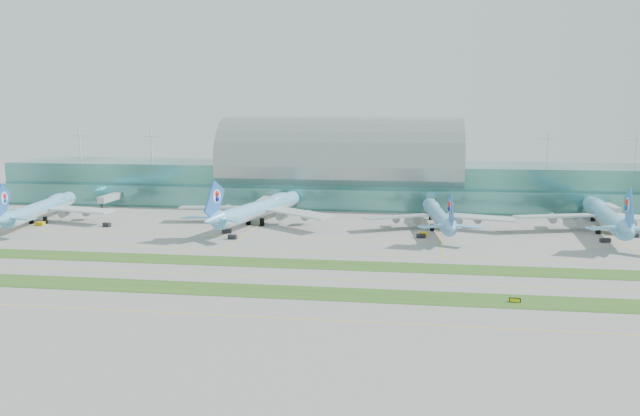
# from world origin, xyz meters

# --- Properties ---
(ground) EXTENTS (700.00, 700.00, 0.00)m
(ground) POSITION_xyz_m (0.00, 0.00, 0.00)
(ground) COLOR gray
(ground) RESTS_ON ground
(terminal) EXTENTS (340.00, 69.10, 36.00)m
(terminal) POSITION_xyz_m (0.01, 128.79, 14.23)
(terminal) COLOR #3D7A75
(terminal) RESTS_ON ground
(grass_strip_near) EXTENTS (420.00, 12.00, 0.08)m
(grass_strip_near) POSITION_xyz_m (0.00, -28.00, 0.04)
(grass_strip_near) COLOR #2D591E
(grass_strip_near) RESTS_ON ground
(grass_strip_far) EXTENTS (420.00, 12.00, 0.08)m
(grass_strip_far) POSITION_xyz_m (0.00, 2.00, 0.04)
(grass_strip_far) COLOR #2D591E
(grass_strip_far) RESTS_ON ground
(taxiline_a) EXTENTS (420.00, 0.35, 0.01)m
(taxiline_a) POSITION_xyz_m (0.00, -48.00, 0.01)
(taxiline_a) COLOR yellow
(taxiline_a) RESTS_ON ground
(taxiline_b) EXTENTS (420.00, 0.35, 0.01)m
(taxiline_b) POSITION_xyz_m (0.00, -14.00, 0.01)
(taxiline_b) COLOR yellow
(taxiline_b) RESTS_ON ground
(taxiline_c) EXTENTS (420.00, 0.35, 0.01)m
(taxiline_c) POSITION_xyz_m (0.00, 18.00, 0.01)
(taxiline_c) COLOR yellow
(taxiline_c) RESTS_ON ground
(taxiline_d) EXTENTS (420.00, 0.35, 0.01)m
(taxiline_d) POSITION_xyz_m (0.00, 40.00, 0.01)
(taxiline_d) COLOR yellow
(taxiline_d) RESTS_ON ground
(airliner_a) EXTENTS (63.90, 73.18, 20.18)m
(airliner_a) POSITION_xyz_m (-118.67, 57.79, 6.22)
(airliner_a) COLOR #64B1DC
(airliner_a) RESTS_ON ground
(airliner_b) EXTENTS (67.93, 78.43, 21.89)m
(airliner_b) POSITION_xyz_m (-26.75, 66.99, 6.75)
(airliner_b) COLOR #6EC1F2
(airliner_b) RESTS_ON ground
(airliner_c) EXTENTS (59.90, 68.30, 18.79)m
(airliner_c) POSITION_xyz_m (45.79, 65.21, 5.80)
(airliner_c) COLOR #6AB2EA
(airliner_c) RESTS_ON ground
(airliner_d) EXTENTS (68.98, 78.64, 21.64)m
(airliner_d) POSITION_xyz_m (109.59, 68.05, 6.67)
(airliner_d) COLOR #68B9E6
(airliner_d) RESTS_ON ground
(gse_a) EXTENTS (3.50, 2.30, 1.60)m
(gse_a) POSITION_xyz_m (-114.75, 49.67, 0.80)
(gse_a) COLOR #C0960B
(gse_a) RESTS_ON ground
(gse_b) EXTENTS (3.51, 2.42, 1.64)m
(gse_b) POSITION_xyz_m (-86.55, 51.04, 0.82)
(gse_b) COLOR black
(gse_b) RESTS_ON ground
(gse_c) EXTENTS (3.29, 2.12, 1.61)m
(gse_c) POSITION_xyz_m (-29.57, 34.95, 0.81)
(gse_c) COLOR black
(gse_c) RESTS_ON ground
(gse_d) EXTENTS (3.95, 2.56, 1.56)m
(gse_d) POSITION_xyz_m (-34.78, 45.23, 0.78)
(gse_d) COLOR black
(gse_d) RESTS_ON ground
(gse_e) EXTENTS (3.66, 2.38, 1.56)m
(gse_e) POSITION_xyz_m (39.67, 50.13, 0.78)
(gse_e) COLOR #E7B20D
(gse_e) RESTS_ON ground
(gse_f) EXTENTS (3.44, 1.83, 1.51)m
(gse_f) POSITION_xyz_m (38.88, 46.72, 0.76)
(gse_f) COLOR black
(gse_f) RESTS_ON ground
(gse_g) EXTENTS (3.94, 2.54, 1.45)m
(gse_g) POSITION_xyz_m (104.04, 48.13, 0.73)
(gse_g) COLOR black
(gse_g) RESTS_ON ground
(gse_h) EXTENTS (4.16, 2.81, 1.50)m
(gse_h) POSITION_xyz_m (117.12, 59.13, 0.75)
(gse_h) COLOR black
(gse_h) RESTS_ON ground
(taxiway_sign_east) EXTENTS (2.79, 0.85, 1.18)m
(taxiway_sign_east) POSITION_xyz_m (60.39, -28.70, 0.58)
(taxiway_sign_east) COLOR black
(taxiway_sign_east) RESTS_ON ground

